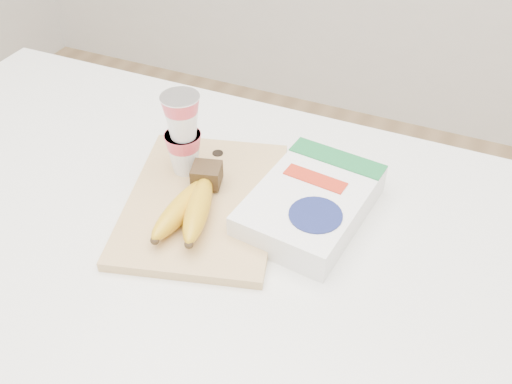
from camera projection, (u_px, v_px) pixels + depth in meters
room at (124, 0)px, 0.66m from camera, size 4.00×4.00×4.00m
cutting_board at (203, 202)px, 0.95m from camera, size 0.33×0.39×0.02m
bananas at (192, 204)px, 0.90m from camera, size 0.10×0.20×0.06m
yogurt_stack at (183, 132)px, 0.95m from camera, size 0.07×0.07×0.15m
cereal_box at (311, 203)px, 0.92m from camera, size 0.19×0.26×0.05m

